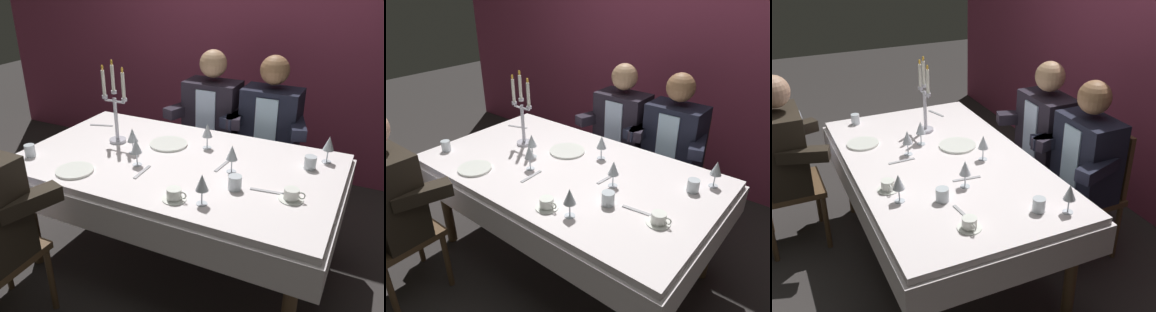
{
  "view_description": "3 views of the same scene",
  "coord_description": "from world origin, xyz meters",
  "views": [
    {
      "loc": [
        1.05,
        -1.94,
        1.8
      ],
      "look_at": [
        0.09,
        0.03,
        0.77
      ],
      "focal_mm": 38.11,
      "sensor_mm": 36.0,
      "label": 1
    },
    {
      "loc": [
        1.33,
        -1.54,
        1.86
      ],
      "look_at": [
        -0.01,
        0.12,
        0.78
      ],
      "focal_mm": 33.61,
      "sensor_mm": 36.0,
      "label": 2
    },
    {
      "loc": [
        2.45,
        -0.99,
        2.09
      ],
      "look_at": [
        0.1,
        0.11,
        0.8
      ],
      "focal_mm": 44.22,
      "sensor_mm": 36.0,
      "label": 3
    }
  ],
  "objects": [
    {
      "name": "ground_plane",
      "position": [
        0.0,
        0.0,
        0.0
      ],
      "size": [
        12.0,
        12.0,
        0.0
      ],
      "primitive_type": "plane",
      "color": "#322E2D"
    },
    {
      "name": "dinner_plate_1",
      "position": [
        -0.45,
        -0.39,
        0.75
      ],
      "size": [
        0.21,
        0.21,
        0.01
      ],
      "primitive_type": "cylinder",
      "color": "white",
      "rests_on": "dining_table"
    },
    {
      "name": "dinner_plate_0",
      "position": [
        -0.16,
        0.18,
        0.75
      ],
      "size": [
        0.25,
        0.25,
        0.01
      ],
      "primitive_type": "cylinder",
      "color": "white",
      "rests_on": "dining_table"
    },
    {
      "name": "wine_glass_2",
      "position": [
        -0.29,
        -0.03,
        0.86
      ],
      "size": [
        0.07,
        0.07,
        0.16
      ],
      "color": "silver",
      "rests_on": "dining_table"
    },
    {
      "name": "water_tumbler_1",
      "position": [
        0.44,
        -0.18,
        0.78
      ],
      "size": [
        0.07,
        0.07,
        0.08
      ],
      "primitive_type": "cylinder",
      "color": "silver",
      "rests_on": "dining_table"
    },
    {
      "name": "fork_1",
      "position": [
        0.28,
        0.05,
        0.74
      ],
      "size": [
        0.04,
        0.17,
        0.01
      ],
      "primitive_type": "cube",
      "rotation": [
        0.0,
        0.0,
        1.47
      ],
      "color": "#B7B7BC",
      "rests_on": "dining_table"
    },
    {
      "name": "coffee_cup_0",
      "position": [
        0.73,
        -0.15,
        0.77
      ],
      "size": [
        0.13,
        0.12,
        0.06
      ],
      "color": "white",
      "rests_on": "dining_table"
    },
    {
      "name": "knife_2",
      "position": [
        0.6,
        -0.13,
        0.74
      ],
      "size": [
        0.19,
        0.04,
        0.01
      ],
      "primitive_type": "cube",
      "rotation": [
        0.0,
        0.0,
        0.11
      ],
      "color": "#B7B7BC",
      "rests_on": "dining_table"
    },
    {
      "name": "water_tumbler_2",
      "position": [
        0.74,
        0.24,
        0.78
      ],
      "size": [
        0.07,
        0.07,
        0.08
      ],
      "primitive_type": "cylinder",
      "color": "silver",
      "rests_on": "dining_table"
    },
    {
      "name": "wine_glass_5",
      "position": [
        0.09,
        0.25,
        0.85
      ],
      "size": [
        0.07,
        0.07,
        0.16
      ],
      "color": "silver",
      "rests_on": "dining_table"
    },
    {
      "name": "wine_glass_4",
      "position": [
        0.81,
        0.37,
        0.85
      ],
      "size": [
        0.07,
        0.07,
        0.16
      ],
      "color": "silver",
      "rests_on": "dining_table"
    },
    {
      "name": "dining_table",
      "position": [
        0.0,
        0.0,
        0.62
      ],
      "size": [
        1.94,
        1.14,
        0.74
      ],
      "color": "white",
      "rests_on": "ground_plane"
    },
    {
      "name": "coffee_cup_1",
      "position": [
        0.2,
        -0.41,
        0.77
      ],
      "size": [
        0.13,
        0.12,
        0.06
      ],
      "color": "white",
      "rests_on": "dining_table"
    },
    {
      "name": "water_tumbler_0",
      "position": [
        -0.83,
        -0.35,
        0.78
      ],
      "size": [
        0.06,
        0.06,
        0.08
      ],
      "primitive_type": "cylinder",
      "color": "silver",
      "rests_on": "dining_table"
    },
    {
      "name": "wine_glass_1",
      "position": [
        0.35,
        0.0,
        0.85
      ],
      "size": [
        0.07,
        0.07,
        0.16
      ],
      "color": "silver",
      "rests_on": "dining_table"
    },
    {
      "name": "seated_diner_1",
      "position": [
        -0.15,
        0.89,
        0.74
      ],
      "size": [
        0.63,
        0.48,
        1.24
      ],
      "color": "brown",
      "rests_on": "ground_plane"
    },
    {
      "name": "candelabra",
      "position": [
        -0.49,
        0.08,
        0.96
      ],
      "size": [
        0.19,
        0.11,
        0.54
      ],
      "color": "silver",
      "rests_on": "dining_table"
    },
    {
      "name": "wine_glass_0",
      "position": [
        0.34,
        -0.39,
        0.86
      ],
      "size": [
        0.07,
        0.07,
        0.16
      ],
      "color": "silver",
      "rests_on": "dining_table"
    },
    {
      "name": "back_wall",
      "position": [
        0.0,
        1.66,
        1.35
      ],
      "size": [
        6.0,
        0.12,
        2.7
      ],
      "primitive_type": "cube",
      "color": "#973958",
      "rests_on": "ground_plane"
    },
    {
      "name": "seated_diner_2",
      "position": [
        0.32,
        0.89,
        0.74
      ],
      "size": [
        0.63,
        0.48,
        1.24
      ],
      "color": "brown",
      "rests_on": "ground_plane"
    },
    {
      "name": "wine_glass_3",
      "position": [
        -0.18,
        -0.16,
        0.85
      ],
      "size": [
        0.07,
        0.07,
        0.16
      ],
      "color": "silver",
      "rests_on": "dining_table"
    },
    {
      "name": "fork_3",
      "position": [
        -0.1,
        -0.23,
        0.74
      ],
      "size": [
        0.02,
        0.17,
        0.01
      ],
      "primitive_type": "cube",
      "rotation": [
        0.0,
        0.0,
        1.61
      ],
      "color": "#B7B7BC",
      "rests_on": "dining_table"
    },
    {
      "name": "fork_0",
      "position": [
        -0.77,
        0.27,
        0.74
      ],
      "size": [
        0.17,
        0.07,
        0.01
      ],
      "primitive_type": "cube",
      "rotation": [
        0.0,
        0.0,
        0.31
      ],
      "color": "#B7B7BC",
      "rests_on": "dining_table"
    }
  ]
}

